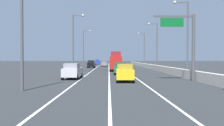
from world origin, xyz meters
TOP-DOWN VIEW (x-y plane):
  - ground_plane at (0.00, 64.00)m, footprint 320.00×320.00m
  - lane_stripe_left at (-5.50, 55.00)m, footprint 0.16×130.00m
  - lane_stripe_center at (-2.00, 55.00)m, footprint 0.16×130.00m
  - lane_stripe_right at (1.50, 55.00)m, footprint 0.16×130.00m
  - jersey_barrier_right at (8.10, 40.00)m, footprint 0.60×120.00m
  - overhead_sign_gantry at (6.76, 22.05)m, footprint 4.68×0.36m
  - lamp_post_right_second at (8.69, 28.22)m, footprint 2.14×0.44m
  - lamp_post_right_third at (8.54, 48.08)m, footprint 2.14×0.44m
  - lamp_post_right_fourth at (8.72, 67.94)m, footprint 2.14×0.44m
  - lamp_post_left_near at (-8.63, 14.36)m, footprint 2.14×0.44m
  - lamp_post_left_mid at (-8.27, 38.20)m, footprint 2.14×0.44m
  - lamp_post_left_far at (-9.01, 62.03)m, footprint 2.14×0.44m
  - car_silver_0 at (-6.60, 24.99)m, footprint 2.08×4.37m
  - car_black_1 at (-6.72, 57.85)m, footprint 1.92×4.08m
  - car_blue_2 at (-6.56, 88.23)m, footprint 1.98×4.56m
  - car_yellow_3 at (-0.29, 21.68)m, footprint 2.02×4.41m
  - car_gray_4 at (-3.50, 69.91)m, footprint 1.83×4.29m
  - car_green_5 at (-0.34, 33.01)m, footprint 1.90×4.14m
  - box_truck at (-0.59, 43.90)m, footprint 2.67×8.08m

SIDE VIEW (x-z plane):
  - ground_plane at x=0.00m, z-range 0.00..0.00m
  - lane_stripe_left at x=-5.50m, z-range 0.00..0.00m
  - lane_stripe_center at x=-2.00m, z-range 0.00..0.00m
  - lane_stripe_right at x=1.50m, z-range 0.00..0.00m
  - jersey_barrier_right at x=8.10m, z-range 0.00..1.10m
  - car_green_5 at x=-0.34m, z-range 0.00..1.93m
  - car_silver_0 at x=-6.60m, z-range 0.00..1.95m
  - car_yellow_3 at x=-0.29m, z-range 0.00..1.95m
  - car_gray_4 at x=-3.50m, z-range -0.01..1.96m
  - car_blue_2 at x=-6.56m, z-range 0.00..2.01m
  - car_black_1 at x=-6.72m, z-range -0.01..2.04m
  - box_truck at x=-0.59m, z-range -0.18..3.84m
  - overhead_sign_gantry at x=6.76m, z-range 0.98..8.48m
  - lamp_post_right_second at x=8.69m, z-range 0.76..11.29m
  - lamp_post_right_third at x=8.54m, z-range 0.76..11.29m
  - lamp_post_right_fourth at x=8.72m, z-range 0.76..11.29m
  - lamp_post_left_near at x=-8.63m, z-range 0.76..11.29m
  - lamp_post_left_mid at x=-8.27m, z-range 0.76..11.29m
  - lamp_post_left_far at x=-9.01m, z-range 0.76..11.29m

